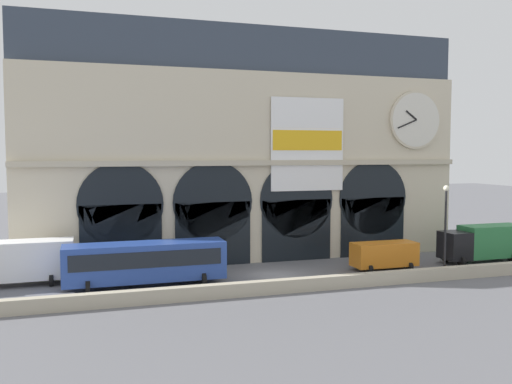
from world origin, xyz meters
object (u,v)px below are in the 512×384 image
Objects in this scene: bus_midwest at (145,262)px; van_mideast at (384,254)px; box_truck_west at (19,261)px; box_truck_east at (483,242)px; street_lamp_quayside at (446,219)px.

bus_midwest is 2.12× the size of van_mideast.
box_truck_west is 1.00× the size of box_truck_east.
van_mideast is at bearing -6.86° from box_truck_west.
street_lamp_quayside is (3.06, -3.50, 3.17)m from van_mideast.
box_truck_west and box_truck_east have the same top height.
box_truck_west is at bearing 173.14° from van_mideast.
bus_midwest is 22.22m from street_lamp_quayside.
bus_midwest is 1.47× the size of box_truck_east.
box_truck_east reaches higher than bus_midwest.
van_mideast is 0.75× the size of street_lamp_quayside.
bus_midwest reaches higher than van_mideast.
street_lamp_quayside reaches higher than box_truck_west.
box_truck_east is (9.69, 0.25, 0.45)m from van_mideast.
bus_midwest is 28.41m from box_truck_east.
street_lamp_quayside reaches higher than box_truck_east.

